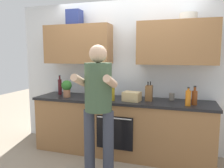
{
  "coord_description": "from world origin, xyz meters",
  "views": [
    {
      "loc": [
        0.91,
        -3.29,
        1.6
      ],
      "look_at": [
        -0.11,
        -0.1,
        1.15
      ],
      "focal_mm": 35.13,
      "sensor_mm": 36.0,
      "label": 1
    }
  ],
  "objects_px": {
    "knife_block": "(149,93)",
    "grocery_bag_bread": "(132,96)",
    "cup_stoneware": "(172,97)",
    "bottle_oil": "(113,93)",
    "person_standing": "(98,101)",
    "mixing_bowl": "(100,96)",
    "bottle_vinegar": "(195,97)",
    "bottle_wine": "(60,86)",
    "bottle_syrup": "(88,90)",
    "potted_herb": "(67,87)",
    "bottle_juice": "(188,98)"
  },
  "relations": [
    {
      "from": "bottle_wine",
      "to": "bottle_syrup",
      "type": "bearing_deg",
      "value": 15.76
    },
    {
      "from": "cup_stoneware",
      "to": "mixing_bowl",
      "type": "bearing_deg",
      "value": -167.99
    },
    {
      "from": "potted_herb",
      "to": "bottle_wine",
      "type": "bearing_deg",
      "value": 142.07
    },
    {
      "from": "bottle_juice",
      "to": "cup_stoneware",
      "type": "distance_m",
      "value": 0.4
    },
    {
      "from": "person_standing",
      "to": "cup_stoneware",
      "type": "bearing_deg",
      "value": 48.19
    },
    {
      "from": "person_standing",
      "to": "mixing_bowl",
      "type": "height_order",
      "value": "person_standing"
    },
    {
      "from": "cup_stoneware",
      "to": "potted_herb",
      "type": "relative_size",
      "value": 0.39
    },
    {
      "from": "bottle_oil",
      "to": "person_standing",
      "type": "bearing_deg",
      "value": -89.32
    },
    {
      "from": "person_standing",
      "to": "bottle_vinegar",
      "type": "distance_m",
      "value": 1.36
    },
    {
      "from": "bottle_juice",
      "to": "grocery_bag_bread",
      "type": "distance_m",
      "value": 0.81
    },
    {
      "from": "cup_stoneware",
      "to": "bottle_oil",
      "type": "bearing_deg",
      "value": -159.56
    },
    {
      "from": "knife_block",
      "to": "grocery_bag_bread",
      "type": "relative_size",
      "value": 1.14
    },
    {
      "from": "person_standing",
      "to": "bottle_oil",
      "type": "xyz_separation_m",
      "value": [
        -0.01,
        0.63,
        -0.0
      ]
    },
    {
      "from": "mixing_bowl",
      "to": "grocery_bag_bread",
      "type": "relative_size",
      "value": 0.96
    },
    {
      "from": "bottle_juice",
      "to": "bottle_wine",
      "type": "bearing_deg",
      "value": 173.56
    },
    {
      "from": "person_standing",
      "to": "bottle_oil",
      "type": "relative_size",
      "value": 5.9
    },
    {
      "from": "bottle_syrup",
      "to": "knife_block",
      "type": "relative_size",
      "value": 0.71
    },
    {
      "from": "bottle_vinegar",
      "to": "grocery_bag_bread",
      "type": "relative_size",
      "value": 1.04
    },
    {
      "from": "bottle_juice",
      "to": "bottle_syrup",
      "type": "relative_size",
      "value": 1.25
    },
    {
      "from": "bottle_wine",
      "to": "grocery_bag_bread",
      "type": "distance_m",
      "value": 1.35
    },
    {
      "from": "potted_herb",
      "to": "grocery_bag_bread",
      "type": "xyz_separation_m",
      "value": [
        1.1,
        0.02,
        -0.09
      ]
    },
    {
      "from": "cup_stoneware",
      "to": "knife_block",
      "type": "xyz_separation_m",
      "value": [
        -0.33,
        -0.14,
        0.06
      ]
    },
    {
      "from": "knife_block",
      "to": "grocery_bag_bread",
      "type": "height_order",
      "value": "knife_block"
    },
    {
      "from": "bottle_juice",
      "to": "potted_herb",
      "type": "relative_size",
      "value": 0.92
    },
    {
      "from": "cup_stoneware",
      "to": "knife_block",
      "type": "distance_m",
      "value": 0.37
    },
    {
      "from": "bottle_wine",
      "to": "person_standing",
      "type": "bearing_deg",
      "value": -39.12
    },
    {
      "from": "bottle_wine",
      "to": "bottle_vinegar",
      "type": "distance_m",
      "value": 2.24
    },
    {
      "from": "bottle_vinegar",
      "to": "bottle_juice",
      "type": "xyz_separation_m",
      "value": [
        -0.09,
        -0.08,
        0.0
      ]
    },
    {
      "from": "bottle_wine",
      "to": "cup_stoneware",
      "type": "bearing_deg",
      "value": 2.52
    },
    {
      "from": "potted_herb",
      "to": "grocery_bag_bread",
      "type": "bearing_deg",
      "value": 0.98
    },
    {
      "from": "cup_stoneware",
      "to": "mixing_bowl",
      "type": "distance_m",
      "value": 1.13
    },
    {
      "from": "bottle_syrup",
      "to": "grocery_bag_bread",
      "type": "relative_size",
      "value": 0.81
    },
    {
      "from": "bottle_syrup",
      "to": "knife_block",
      "type": "bearing_deg",
      "value": -9.8
    },
    {
      "from": "bottle_syrup",
      "to": "cup_stoneware",
      "type": "relative_size",
      "value": 1.92
    },
    {
      "from": "bottle_syrup",
      "to": "potted_herb",
      "type": "relative_size",
      "value": 0.74
    },
    {
      "from": "person_standing",
      "to": "cup_stoneware",
      "type": "relative_size",
      "value": 15.88
    },
    {
      "from": "bottle_wine",
      "to": "cup_stoneware",
      "type": "xyz_separation_m",
      "value": [
        1.91,
        0.08,
        -0.09
      ]
    },
    {
      "from": "person_standing",
      "to": "bottle_juice",
      "type": "relative_size",
      "value": 6.61
    },
    {
      "from": "potted_herb",
      "to": "grocery_bag_bread",
      "type": "distance_m",
      "value": 1.1
    },
    {
      "from": "bottle_juice",
      "to": "potted_herb",
      "type": "height_order",
      "value": "potted_herb"
    },
    {
      "from": "bottle_vinegar",
      "to": "knife_block",
      "type": "xyz_separation_m",
      "value": [
        -0.65,
        0.1,
        0.01
      ]
    },
    {
      "from": "person_standing",
      "to": "mixing_bowl",
      "type": "distance_m",
      "value": 0.76
    },
    {
      "from": "bottle_oil",
      "to": "bottle_vinegar",
      "type": "relative_size",
      "value": 1.08
    },
    {
      "from": "bottle_vinegar",
      "to": "bottle_juice",
      "type": "bearing_deg",
      "value": -136.16
    },
    {
      "from": "bottle_vinegar",
      "to": "potted_herb",
      "type": "xyz_separation_m",
      "value": [
        -1.99,
        -0.03,
        0.05
      ]
    },
    {
      "from": "bottle_oil",
      "to": "knife_block",
      "type": "xyz_separation_m",
      "value": [
        0.52,
        0.18,
        0.0
      ]
    },
    {
      "from": "cup_stoneware",
      "to": "grocery_bag_bread",
      "type": "relative_size",
      "value": 0.42
    },
    {
      "from": "mixing_bowl",
      "to": "grocery_bag_bread",
      "type": "bearing_deg",
      "value": -2.08
    },
    {
      "from": "potted_herb",
      "to": "cup_stoneware",
      "type": "bearing_deg",
      "value": 9.24
    },
    {
      "from": "bottle_vinegar",
      "to": "person_standing",
      "type": "bearing_deg",
      "value": -148.77
    }
  ]
}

